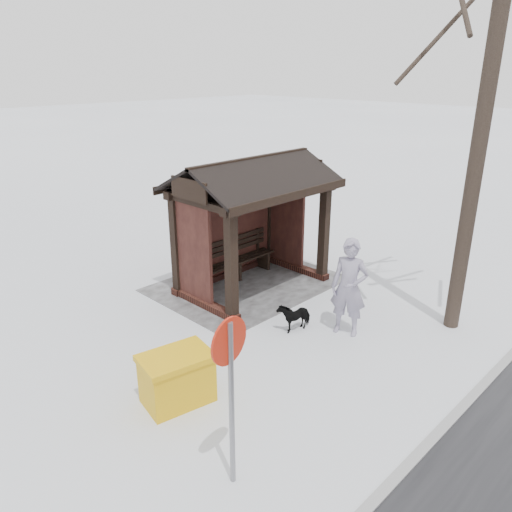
{
  "coord_description": "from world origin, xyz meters",
  "views": [
    {
      "loc": [
        7.67,
        7.69,
        4.93
      ],
      "look_at": [
        0.7,
        0.8,
        1.19
      ],
      "focal_mm": 35.0,
      "sensor_mm": 36.0,
      "label": 1
    }
  ],
  "objects_px": {
    "pedestrian": "(349,288)",
    "grit_bin": "(177,378)",
    "bus_shelter": "(248,197)",
    "dog": "(294,315)",
    "road_sign": "(230,368)"
  },
  "relations": [
    {
      "from": "grit_bin",
      "to": "road_sign",
      "type": "xyz_separation_m",
      "value": [
        0.49,
        1.78,
        1.25
      ]
    },
    {
      "from": "pedestrian",
      "to": "grit_bin",
      "type": "distance_m",
      "value": 3.74
    },
    {
      "from": "bus_shelter",
      "to": "pedestrian",
      "type": "distance_m",
      "value": 3.25
    },
    {
      "from": "pedestrian",
      "to": "grit_bin",
      "type": "xyz_separation_m",
      "value": [
        3.65,
        -0.61,
        -0.55
      ]
    },
    {
      "from": "bus_shelter",
      "to": "dog",
      "type": "distance_m",
      "value": 3.0
    },
    {
      "from": "bus_shelter",
      "to": "pedestrian",
      "type": "xyz_separation_m",
      "value": [
        0.24,
        3.01,
        -1.19
      ]
    },
    {
      "from": "pedestrian",
      "to": "road_sign",
      "type": "distance_m",
      "value": 4.36
    },
    {
      "from": "grit_bin",
      "to": "road_sign",
      "type": "distance_m",
      "value": 2.23
    },
    {
      "from": "pedestrian",
      "to": "dog",
      "type": "distance_m",
      "value": 1.24
    },
    {
      "from": "bus_shelter",
      "to": "dog",
      "type": "height_order",
      "value": "bus_shelter"
    },
    {
      "from": "pedestrian",
      "to": "road_sign",
      "type": "bearing_deg",
      "value": -93.83
    },
    {
      "from": "pedestrian",
      "to": "dog",
      "type": "height_order",
      "value": "pedestrian"
    },
    {
      "from": "grit_bin",
      "to": "bus_shelter",
      "type": "bearing_deg",
      "value": -137.27
    },
    {
      "from": "dog",
      "to": "road_sign",
      "type": "distance_m",
      "value": 4.28
    },
    {
      "from": "grit_bin",
      "to": "pedestrian",
      "type": "bearing_deg",
      "value": -178.42
    }
  ]
}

